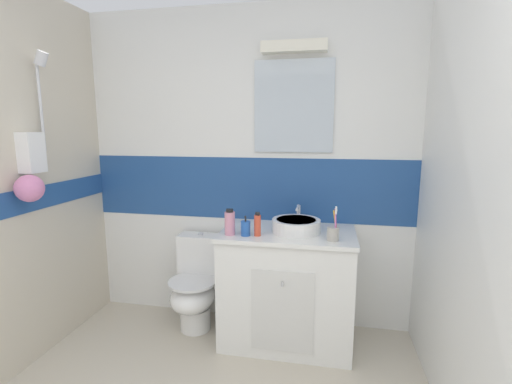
% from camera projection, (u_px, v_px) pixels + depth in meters
% --- Properties ---
extents(wall_back_tiled, '(3.20, 0.20, 2.50)m').
position_uv_depth(wall_back_tiled, '(249.00, 168.00, 2.92)').
color(wall_back_tiled, white).
rests_on(wall_back_tiled, ground_plane).
extents(wall_right_plain, '(0.10, 3.48, 2.50)m').
position_uv_depth(wall_right_plain, '(507.00, 210.00, 1.46)').
color(wall_right_plain, white).
rests_on(wall_right_plain, ground_plane).
extents(vanity_cabinet, '(0.96, 0.60, 0.85)m').
position_uv_depth(vanity_cabinet, '(287.00, 286.00, 2.68)').
color(vanity_cabinet, white).
rests_on(vanity_cabinet, ground_plane).
extents(sink_basin, '(0.34, 0.39, 0.16)m').
position_uv_depth(sink_basin, '(296.00, 225.00, 2.57)').
color(sink_basin, white).
rests_on(sink_basin, vanity_cabinet).
extents(toilet, '(0.37, 0.50, 0.74)m').
position_uv_depth(toilet, '(196.00, 286.00, 2.86)').
color(toilet, white).
rests_on(toilet, ground_plane).
extents(toothbrush_cup, '(0.08, 0.08, 0.23)m').
position_uv_depth(toothbrush_cup, '(333.00, 232.00, 2.37)').
color(toothbrush_cup, '#B2ADA3').
rests_on(toothbrush_cup, vanity_cabinet).
extents(soap_dispenser, '(0.07, 0.07, 0.14)m').
position_uv_depth(soap_dispenser, '(246.00, 228.00, 2.48)').
color(soap_dispenser, '#2659B2').
rests_on(soap_dispenser, vanity_cabinet).
extents(deodorant_spray_can, '(0.05, 0.05, 0.17)m').
position_uv_depth(deodorant_spray_can, '(257.00, 225.00, 2.47)').
color(deodorant_spray_can, '#D84C33').
rests_on(deodorant_spray_can, vanity_cabinet).
extents(mouthwash_bottle, '(0.07, 0.07, 0.18)m').
position_uv_depth(mouthwash_bottle, '(230.00, 223.00, 2.49)').
color(mouthwash_bottle, pink).
rests_on(mouthwash_bottle, vanity_cabinet).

